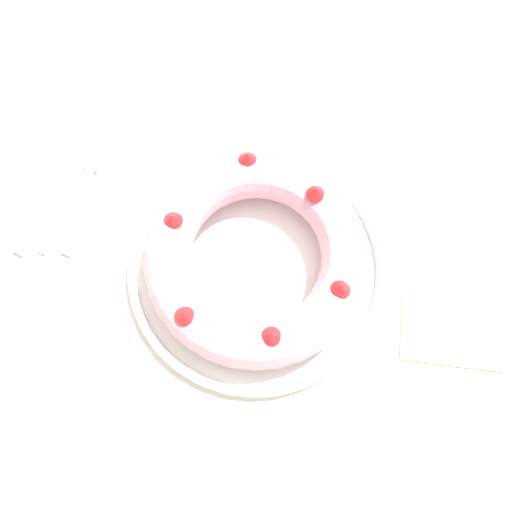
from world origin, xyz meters
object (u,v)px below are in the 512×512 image
fork (81,186)px  cake_knife (93,210)px  serving_knife (53,196)px  bundt_cake (256,256)px  napkin (451,331)px  serving_dish (256,265)px

fork → cake_knife: cake_knife is taller
serving_knife → fork: bearing=46.0°
bundt_cake → napkin: size_ratio=2.18×
serving_dish → cake_knife: 0.25m
bundt_cake → serving_dish: bearing=89.5°
bundt_cake → fork: (-0.28, 0.01, -0.05)m
bundt_cake → napkin: 0.28m
serving_knife → cake_knife: size_ratio=1.28×
napkin → cake_knife: bearing=-175.9°
bundt_cake → napkin: bearing=4.7°
serving_dish → fork: bearing=177.7°
napkin → serving_knife: bearing=-175.9°
bundt_cake → serving_knife: (-0.31, -0.02, -0.05)m
cake_knife → serving_dish: bearing=-2.2°
fork → napkin: fork is taller
cake_knife → fork: bearing=137.0°
serving_knife → cake_knife: 0.06m
serving_dish → napkin: serving_dish is taller
fork → serving_knife: 0.04m
serving_dish → fork: size_ratio=1.80×
bundt_cake → napkin: (0.27, 0.02, -0.05)m
cake_knife → napkin: cake_knife is taller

